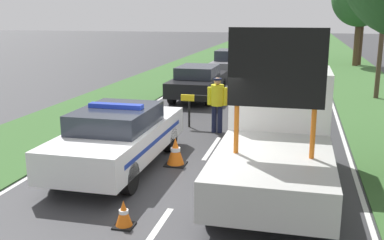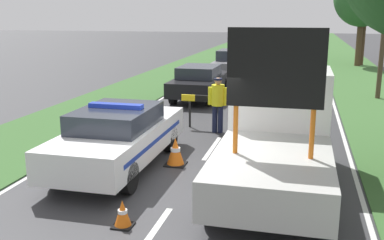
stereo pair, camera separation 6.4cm
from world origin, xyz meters
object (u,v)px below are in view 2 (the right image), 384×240
object	(u,v)px
pedestrian_civilian	(244,103)
queued_car_suv_grey	(232,63)
traffic_cone_near_truck	(175,151)
queued_car_sedan_black	(200,81)
traffic_cone_near_police	(295,130)
police_officer	(218,100)
queued_car_wagon_maroon	(247,55)
queued_car_van_white	(296,48)
work_truck	(278,131)
police_car	(119,136)
road_barrier	(223,102)
traffic_cone_centre_front	(123,214)

from	to	relation	value
pedestrian_civilian	queued_car_suv_grey	bearing A→B (deg)	120.08
traffic_cone_near_truck	queued_car_sedan_black	size ratio (longest dim) A/B	0.15
traffic_cone_near_police	police_officer	bearing A→B (deg)	172.88
pedestrian_civilian	queued_car_wagon_maroon	xyz separation A→B (m)	(-2.32, 19.09, -0.28)
queued_car_sedan_black	queued_car_wagon_maroon	world-z (taller)	queued_car_sedan_black
traffic_cone_near_police	queued_car_van_white	world-z (taller)	queued_car_van_white
queued_car_sedan_black	traffic_cone_near_police	bearing A→B (deg)	126.23
work_truck	queued_car_suv_grey	bearing A→B (deg)	-79.18
police_car	queued_car_suv_grey	size ratio (longest dim) A/B	1.10
queued_car_suv_grey	queued_car_wagon_maroon	bearing A→B (deg)	-89.67
work_truck	queued_car_van_white	xyz separation A→B (m)	(-0.23, 29.79, -0.38)
work_truck	pedestrian_civilian	xyz separation A→B (m)	(-1.19, 3.48, -0.12)
traffic_cone_near_police	queued_car_sedan_black	size ratio (longest dim) A/B	0.13
work_truck	police_officer	bearing A→B (deg)	-63.49
traffic_cone_near_police	traffic_cone_near_truck	size ratio (longest dim) A/B	0.87
pedestrian_civilian	queued_car_suv_grey	world-z (taller)	pedestrian_civilian
work_truck	road_barrier	xyz separation A→B (m)	(-1.95, 4.27, -0.27)
queued_car_van_white	road_barrier	bearing A→B (deg)	86.14
traffic_cone_near_truck	queued_car_wagon_maroon	size ratio (longest dim) A/B	0.16
traffic_cone_near_police	queued_car_wagon_maroon	xyz separation A→B (m)	(-3.84, 19.07, 0.45)
traffic_cone_near_truck	traffic_cone_near_police	bearing A→B (deg)	47.02
queued_car_sedan_black	police_officer	bearing A→B (deg)	108.65
pedestrian_civilian	traffic_cone_near_truck	size ratio (longest dim) A/B	2.54
work_truck	traffic_cone_near_truck	size ratio (longest dim) A/B	7.63
police_car	queued_car_suv_grey	distance (m)	15.76
queued_car_suv_grey	queued_car_sedan_black	bearing A→B (deg)	86.71
traffic_cone_near_truck	queued_car_sedan_black	bearing A→B (deg)	99.22
work_truck	queued_car_sedan_black	distance (m)	9.99
work_truck	queued_car_van_white	size ratio (longest dim) A/B	1.13
police_car	work_truck	size ratio (longest dim) A/B	0.94
road_barrier	queued_car_sedan_black	world-z (taller)	queued_car_sedan_black
traffic_cone_centre_front	work_truck	bearing A→B (deg)	49.39
pedestrian_civilian	traffic_cone_near_police	world-z (taller)	pedestrian_civilian
pedestrian_civilian	queued_car_suv_grey	xyz separation A→B (m)	(-2.29, 12.33, -0.18)
pedestrian_civilian	traffic_cone_centre_front	xyz separation A→B (m)	(-1.24, -6.32, -0.78)
queued_car_suv_grey	road_barrier	bearing A→B (deg)	97.50
traffic_cone_near_police	queued_car_sedan_black	distance (m)	7.09
work_truck	queued_car_wagon_maroon	distance (m)	22.85
police_officer	queued_car_suv_grey	size ratio (longest dim) A/B	0.39
pedestrian_civilian	police_officer	bearing A→B (deg)	179.06
pedestrian_civilian	traffic_cone_centre_front	world-z (taller)	pedestrian_civilian
police_car	queued_car_van_white	bearing A→B (deg)	84.39
traffic_cone_near_police	queued_car_van_white	size ratio (longest dim) A/B	0.13
road_barrier	queued_car_van_white	world-z (taller)	queued_car_van_white
road_barrier	queued_car_wagon_maroon	size ratio (longest dim) A/B	0.64
queued_car_sedan_black	queued_car_wagon_maroon	size ratio (longest dim) A/B	1.11
traffic_cone_near_truck	queued_car_van_white	world-z (taller)	queued_car_van_white
traffic_cone_near_police	queued_car_suv_grey	distance (m)	12.90
police_car	queued_car_sedan_black	bearing A→B (deg)	92.02
queued_car_sedan_black	queued_car_wagon_maroon	distance (m)	13.37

